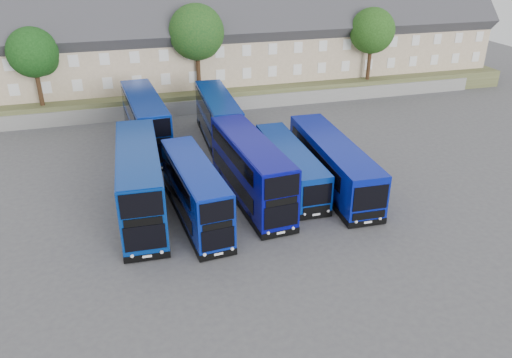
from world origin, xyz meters
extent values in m
plane|color=#48484D|center=(0.00, 0.00, 0.00)|extent=(120.00, 120.00, 0.00)
cube|color=slate|center=(0.00, 24.00, 0.75)|extent=(70.00, 0.40, 1.50)
cube|color=#4A4E2C|center=(0.00, 34.00, 1.00)|extent=(80.00, 20.00, 2.00)
cube|color=tan|center=(-18.00, 30.00, 5.00)|extent=(6.00, 8.00, 6.00)
cube|color=tan|center=(-12.00, 30.00, 5.00)|extent=(6.00, 8.00, 6.00)
cube|color=#323236|center=(-12.00, 30.00, 8.00)|extent=(6.00, 10.40, 10.40)
cube|color=tan|center=(-6.00, 30.00, 5.00)|extent=(6.00, 8.00, 6.00)
cube|color=#323236|center=(-6.00, 30.00, 8.00)|extent=(6.00, 10.40, 10.40)
cube|color=tan|center=(0.00, 30.00, 5.00)|extent=(6.00, 8.00, 6.00)
cube|color=#323236|center=(0.00, 30.00, 8.00)|extent=(6.00, 10.40, 10.40)
cube|color=tan|center=(6.00, 30.00, 5.00)|extent=(6.00, 8.00, 6.00)
cube|color=#323236|center=(6.00, 30.00, 8.00)|extent=(6.00, 10.40, 10.40)
cube|color=tan|center=(12.00, 30.00, 5.00)|extent=(6.00, 8.00, 6.00)
cube|color=#323236|center=(12.00, 30.00, 8.00)|extent=(6.00, 10.40, 10.40)
cube|color=tan|center=(18.00, 30.00, 5.00)|extent=(6.00, 8.00, 6.00)
cube|color=#323236|center=(18.00, 30.00, 8.00)|extent=(6.00, 10.40, 10.40)
cube|color=tan|center=(24.00, 30.00, 5.00)|extent=(6.00, 8.00, 6.00)
cube|color=#323236|center=(24.00, 30.00, 8.00)|extent=(6.00, 10.40, 10.40)
cube|color=tan|center=(30.00, 30.00, 5.00)|extent=(6.00, 8.00, 6.00)
cube|color=#323236|center=(30.00, 30.00, 8.00)|extent=(6.00, 10.40, 10.40)
cube|color=tan|center=(36.00, 30.00, 5.00)|extent=(6.00, 8.00, 6.00)
cube|color=#323236|center=(36.00, 30.00, 8.00)|extent=(6.00, 10.40, 10.40)
cube|color=navy|center=(-5.96, 3.81, 2.55)|extent=(3.18, 11.95, 4.39)
cube|color=black|center=(-5.96, 3.81, 0.30)|extent=(3.22, 11.99, 0.45)
cube|color=black|center=(-6.20, -2.14, 1.67)|extent=(2.39, 0.16, 1.62)
cube|color=black|center=(-6.20, -2.14, 3.82)|extent=(2.39, 0.16, 1.51)
cylinder|color=black|center=(-7.31, 0.13, 0.50)|extent=(0.34, 1.01, 1.00)
cube|color=#071F91|center=(-2.55, 2.00, 2.20)|extent=(3.14, 10.27, 3.70)
cube|color=black|center=(-2.55, 2.00, 0.30)|extent=(3.18, 10.31, 0.45)
cube|color=black|center=(-2.12, -3.07, 1.43)|extent=(2.00, 0.23, 1.38)
cube|color=black|center=(-2.12, -3.07, 3.26)|extent=(2.00, 0.23, 1.29)
cylinder|color=black|center=(-3.30, -0.93, 0.50)|extent=(0.38, 1.02, 1.00)
cube|color=#060980|center=(1.77, 3.81, 2.44)|extent=(3.35, 11.48, 4.18)
cube|color=black|center=(1.77, 3.81, 0.30)|extent=(3.39, 11.52, 0.45)
cube|color=black|center=(2.16, -1.87, 1.60)|extent=(2.27, 0.22, 1.54)
cube|color=black|center=(2.16, -1.87, 3.66)|extent=(2.27, 0.22, 1.44)
cylinder|color=black|center=(0.87, 0.28, 0.50)|extent=(0.37, 1.02, 1.00)
cube|color=navy|center=(-4.55, 16.00, 2.53)|extent=(3.44, 11.93, 4.36)
cube|color=black|center=(-4.55, 16.00, 0.30)|extent=(3.49, 11.97, 0.45)
cube|color=black|center=(-4.16, 10.09, 1.66)|extent=(2.38, 0.22, 1.61)
cube|color=black|center=(-4.16, 10.09, 3.80)|extent=(2.38, 0.22, 1.50)
cylinder|color=black|center=(-5.49, 12.24, 0.50)|extent=(0.36, 1.02, 1.00)
cube|color=navy|center=(1.89, 15.35, 2.38)|extent=(2.88, 11.10, 4.06)
cube|color=black|center=(1.89, 15.35, 0.30)|extent=(2.92, 11.14, 0.45)
cube|color=black|center=(1.70, 9.81, 1.55)|extent=(2.20, 0.14, 1.50)
cube|color=black|center=(1.70, 9.81, 3.56)|extent=(2.20, 0.14, 1.40)
cylinder|color=black|center=(0.68, 12.08, 0.50)|extent=(0.33, 1.01, 1.00)
cube|color=#072D92|center=(5.26, 5.21, 1.70)|extent=(2.44, 11.11, 2.70)
cube|color=black|center=(5.26, 5.21, 0.30)|extent=(2.48, 11.15, 0.45)
cube|color=black|center=(5.19, -0.36, 1.89)|extent=(2.01, 0.08, 1.48)
cylinder|color=black|center=(4.22, 1.88, 0.50)|extent=(0.31, 1.00, 1.00)
cube|color=#081795|center=(8.31, 4.23, 1.95)|extent=(3.17, 12.98, 3.19)
cube|color=black|center=(8.31, 4.23, 0.30)|extent=(3.21, 13.02, 0.45)
cube|color=black|center=(8.07, -2.24, 2.20)|extent=(2.38, 0.15, 1.72)
cylinder|color=black|center=(6.96, 0.03, 0.50)|extent=(0.34, 1.01, 1.00)
cylinder|color=#382314|center=(-14.00, 25.00, 3.88)|extent=(0.44, 0.44, 3.75)
sphere|color=#0E340E|center=(-14.00, 25.00, 7.25)|extent=(4.80, 4.80, 4.80)
sphere|color=#0E340E|center=(-13.40, 25.40, 6.50)|extent=(3.30, 3.30, 3.30)
cylinder|color=#382314|center=(2.00, 25.50, 4.25)|extent=(0.44, 0.44, 4.50)
sphere|color=#103B14|center=(2.00, 25.50, 8.30)|extent=(5.76, 5.76, 5.76)
sphere|color=#103B14|center=(2.60, 25.90, 7.40)|extent=(3.96, 3.96, 3.96)
cylinder|color=#382314|center=(22.00, 25.00, 4.00)|extent=(0.44, 0.44, 4.00)
sphere|color=#19390F|center=(22.00, 25.00, 7.60)|extent=(5.12, 5.12, 5.12)
sphere|color=#19390F|center=(22.60, 25.40, 6.80)|extent=(3.52, 3.52, 3.52)
cylinder|color=#382314|center=(28.00, 32.00, 4.12)|extent=(0.44, 0.44, 4.25)
sphere|color=black|center=(28.00, 32.00, 7.95)|extent=(5.44, 5.44, 5.44)
sphere|color=black|center=(28.60, 32.40, 7.10)|extent=(3.74, 3.74, 3.74)
camera|label=1|loc=(-6.79, -27.20, 17.32)|focal=35.00mm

